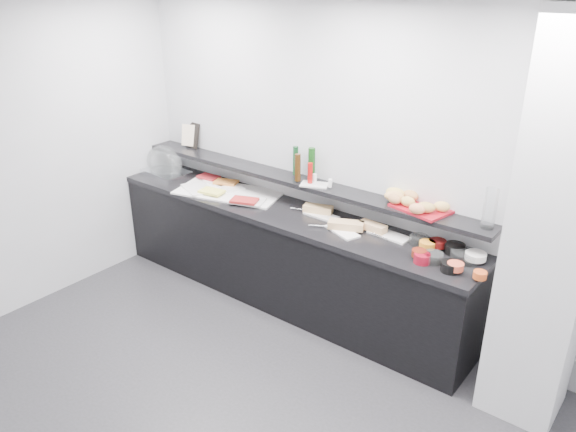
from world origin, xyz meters
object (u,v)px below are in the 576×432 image
Objects in this scene: sandwich_plate_mid at (342,231)px; bread_tray at (421,208)px; cloche_base at (166,172)px; carafe at (490,209)px; condiment_tray at (314,185)px; framed_print at (193,135)px.

bread_tray is (0.54, 0.27, 0.25)m from sandwich_plate_mid.
cloche_base is 2.75m from bread_tray.
sandwich_plate_mid is 1.05× the size of carafe.
sandwich_plate_mid is 0.52m from condiment_tray.
framed_print is (0.14, 0.28, 0.36)m from cloche_base.
framed_print is 3.12m from carafe.
carafe is (1.48, 0.06, 0.14)m from condiment_tray.
condiment_tray is 1.48m from carafe.
condiment_tray is 0.78× the size of carafe.
bread_tray is at bearing 177.88° from carafe.
condiment_tray reaches higher than sandwich_plate_mid.
cloche_base is 1.15× the size of bread_tray.
cloche_base is 2.20m from sandwich_plate_mid.
bread_tray is at bearing 9.05° from cloche_base.
framed_print is 1.66m from condiment_tray.
cloche_base is at bearing 161.11° from condiment_tray.
framed_print reaches higher than cloche_base.
carafe is (3.12, -0.09, 0.02)m from framed_print.
carafe reaches higher than cloche_base.
bread_tray is (2.60, -0.07, -0.12)m from framed_print.
cloche_base is 3.28m from carafe.
carafe reaches higher than condiment_tray.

